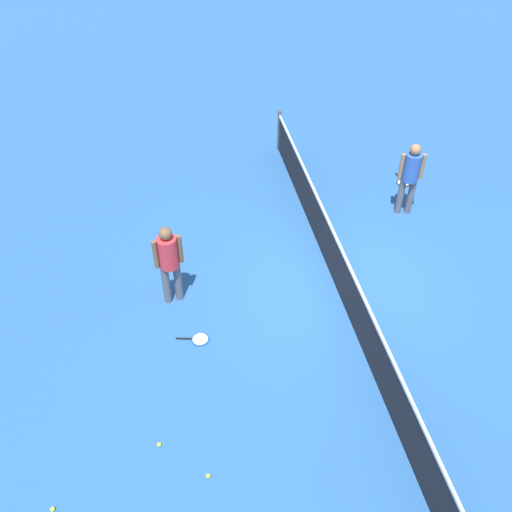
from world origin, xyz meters
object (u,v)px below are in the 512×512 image
object	(u,v)px
tennis_racket_near_player	(199,339)
tennis_racket_far_player	(403,182)
tennis_ball_midcourt	(159,444)
player_far_side	(410,173)
tennis_ball_near_player	(208,476)
player_near_side	(169,259)
tennis_ball_by_net	(53,509)

from	to	relation	value
tennis_racket_near_player	tennis_racket_far_player	size ratio (longest dim) A/B	1.02
tennis_racket_far_player	tennis_ball_midcourt	bearing A→B (deg)	-46.72
player_far_side	tennis_ball_midcourt	xyz separation A→B (m)	(4.66, -5.63, -0.98)
tennis_ball_near_player	tennis_racket_far_player	bearing A→B (deg)	139.39
tennis_ball_midcourt	tennis_racket_near_player	bearing A→B (deg)	157.18
player_far_side	tennis_racket_near_player	world-z (taller)	player_far_side
player_near_side	tennis_racket_near_player	xyz separation A→B (m)	(1.05, 0.33, -1.00)
tennis_racket_near_player	tennis_ball_midcourt	xyz separation A→B (m)	(1.89, -0.79, 0.02)
tennis_ball_by_net	tennis_ball_midcourt	xyz separation A→B (m)	(-0.68, 1.46, 0.00)
player_near_side	player_far_side	xyz separation A→B (m)	(-1.72, 5.17, 0.00)
tennis_racket_near_player	tennis_ball_midcourt	distance (m)	2.05
tennis_ball_near_player	player_far_side	bearing A→B (deg)	136.57
player_far_side	tennis_ball_near_player	bearing A→B (deg)	-43.43
tennis_racket_near_player	tennis_ball_by_net	size ratio (longest dim) A/B	9.18
tennis_racket_far_player	player_near_side	bearing A→B (deg)	-63.61
tennis_racket_far_player	tennis_ball_near_player	size ratio (longest dim) A/B	8.97
tennis_racket_near_player	tennis_ball_near_player	world-z (taller)	tennis_ball_near_player
tennis_racket_far_player	tennis_ball_near_player	bearing A→B (deg)	-40.61
player_far_side	tennis_racket_far_player	world-z (taller)	player_far_side
player_far_side	tennis_ball_by_net	distance (m)	8.93
player_far_side	tennis_racket_far_player	size ratio (longest dim) A/B	2.87
player_near_side	tennis_ball_midcourt	size ratio (longest dim) A/B	25.76
player_far_side	tennis_ball_by_net	bearing A→B (deg)	-53.04
player_near_side	tennis_ball_by_net	bearing A→B (deg)	-28.00
tennis_ball_midcourt	tennis_ball_near_player	bearing A→B (deg)	46.56
tennis_ball_near_player	tennis_racket_near_player	bearing A→B (deg)	176.61
tennis_ball_by_net	tennis_ball_midcourt	size ratio (longest dim) A/B	1.00
tennis_racket_near_player	tennis_racket_far_player	world-z (taller)	same
tennis_racket_far_player	tennis_ball_by_net	bearing A→B (deg)	-49.66
player_near_side	tennis_racket_far_player	distance (m)	6.35
player_near_side	tennis_ball_near_player	xyz separation A→B (m)	(3.55, 0.19, -0.98)
player_near_side	tennis_ball_by_net	distance (m)	4.21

